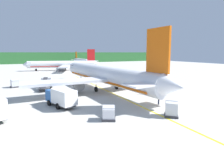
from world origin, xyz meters
name	(u,v)px	position (x,y,z in m)	size (l,w,h in m)	color
ground	(63,78)	(0.00, 48.00, -0.10)	(240.00, 320.00, 0.20)	#B7B5AD
distant_treeline	(40,58)	(0.00, 137.83, 4.25)	(216.00, 6.00, 8.50)	#28602D
airliner_foreground	(105,75)	(4.70, 24.19, 3.39)	(34.54, 41.74, 11.90)	white
airliner_mid_apron	(63,64)	(4.88, 73.37, 2.83)	(34.45, 28.68, 9.92)	silver
airliner_far_taxiway	(81,61)	(24.59, 111.09, 2.59)	(26.48, 31.78, 9.08)	white
service_truck_fuel	(46,84)	(-7.01, 31.49, 1.17)	(3.58, 7.03, 2.70)	silver
service_truck_pushback	(61,97)	(-6.42, 15.55, 1.56)	(4.09, 6.28, 2.80)	#2659A5
cargo_container_near	(171,109)	(5.78, 4.80, 0.97)	(2.42, 2.42, 2.05)	#333338
cargo_container_mid	(109,113)	(-2.15, 7.27, 0.87)	(2.25, 2.25, 1.85)	#333338
cargo_container_far	(15,83)	(-13.66, 36.23, 0.96)	(2.13, 2.13, 2.02)	#333338
crew_marshaller	(159,98)	(7.96, 9.82, 1.06)	(0.30, 0.62, 1.79)	#191E33
crew_loader_left	(145,90)	(9.84, 16.18, 1.01)	(0.27, 0.63, 1.71)	#191E33
apron_guide_line	(113,94)	(4.71, 19.76, 0.01)	(0.30, 60.00, 0.01)	yellow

